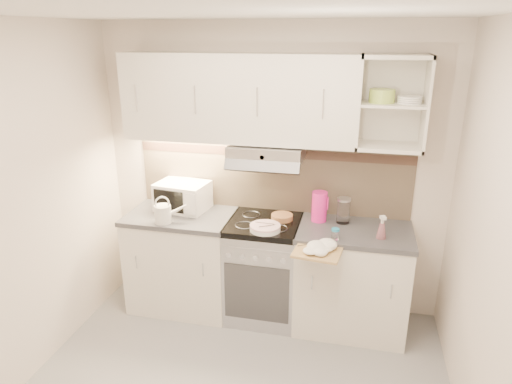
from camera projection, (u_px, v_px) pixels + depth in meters
The scene contains 16 objects.
room_shell at pixel (241, 160), 2.91m from camera, with size 3.04×2.84×2.52m.
base_cabinet_left at pixel (183, 262), 4.14m from camera, with size 0.90×0.60×0.86m, color silver.
worktop_left at pixel (180, 216), 3.99m from camera, with size 0.92×0.62×0.04m, color #47474C.
base_cabinet_right at pixel (351, 281), 3.83m from camera, with size 0.90×0.60×0.86m, color silver.
worktop_right at pixel (355, 232), 3.68m from camera, with size 0.92×0.62×0.04m, color #47474C.
electric_range at pixel (264, 269), 3.98m from camera, with size 0.60×0.60×0.90m.
microwave at pixel (183, 196), 4.06m from camera, with size 0.48×0.38×0.25m.
watering_can at pixel (164, 213), 3.78m from camera, with size 0.26×0.17×0.23m.
plate_stack at pixel (265, 228), 3.65m from camera, with size 0.25×0.25×0.05m.
bread_loaf at pixel (282, 217), 3.86m from camera, with size 0.18×0.18×0.05m, color #9B5E3A.
pink_pitcher at pixel (319, 206), 3.80m from camera, with size 0.14×0.13×0.25m.
glass_jar at pixel (343, 210), 3.77m from camera, with size 0.11×0.11×0.22m.
spice_jar at pixel (335, 234), 3.48m from camera, with size 0.06×0.06×0.09m.
spray_bottle at pixel (382, 229), 3.49m from camera, with size 0.08×0.08×0.20m.
cutting_board at pixel (318, 251), 3.37m from camera, with size 0.34×0.31×0.02m, color tan.
dish_towel at pixel (319, 247), 3.35m from camera, with size 0.26×0.22×0.07m, color white, non-canonical shape.
Camera 1 is at (0.72, -2.36, 2.40)m, focal length 32.00 mm.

